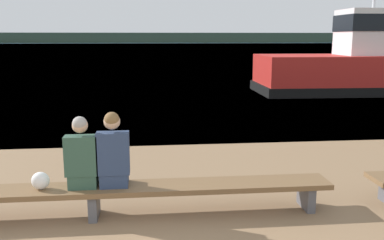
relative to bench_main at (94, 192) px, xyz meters
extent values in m
plane|color=#426B8E|center=(0.22, 123.99, -0.37)|extent=(240.00, 240.00, 0.00)
cube|color=#2D3D2D|center=(0.22, 179.78, 1.66)|extent=(600.00, 12.00, 4.06)
cube|color=brown|center=(0.00, 0.00, 0.04)|extent=(6.86, 0.56, 0.08)
cube|color=#515156|center=(3.13, 0.00, -0.18)|extent=(0.12, 0.47, 0.37)
cube|color=#515156|center=(0.00, 0.00, -0.18)|extent=(0.12, 0.47, 0.37)
cube|color=#2D4C3D|center=(-0.14, 0.07, 0.18)|extent=(0.39, 0.38, 0.20)
cube|color=#2D4C3D|center=(-0.14, -0.02, 0.55)|extent=(0.45, 0.22, 0.56)
sphere|color=tan|center=(-0.14, -0.02, 0.98)|extent=(0.22, 0.22, 0.22)
sphere|color=gray|center=(-0.14, -0.04, 1.01)|extent=(0.20, 0.20, 0.20)
cube|color=navy|center=(0.29, 0.07, 0.18)|extent=(0.39, 0.38, 0.20)
cube|color=navy|center=(0.29, -0.02, 0.57)|extent=(0.45, 0.22, 0.60)
sphere|color=tan|center=(0.29, -0.02, 1.03)|extent=(0.23, 0.23, 0.23)
sphere|color=brown|center=(0.29, -0.04, 1.05)|extent=(0.21, 0.21, 0.21)
ellipsoid|color=white|center=(-0.72, -0.01, 0.20)|extent=(0.25, 0.19, 0.25)
cube|color=red|center=(10.80, 12.91, 0.49)|extent=(9.83, 3.67, 1.71)
cube|color=black|center=(10.80, 12.91, -0.16)|extent=(10.03, 3.81, 0.41)
cube|color=silver|center=(11.28, 12.90, 2.35)|extent=(3.46, 2.15, 2.03)
cube|color=black|center=(11.28, 12.90, 2.76)|extent=(3.53, 2.22, 0.73)
camera|label=1|loc=(0.79, -5.86, 2.17)|focal=40.00mm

